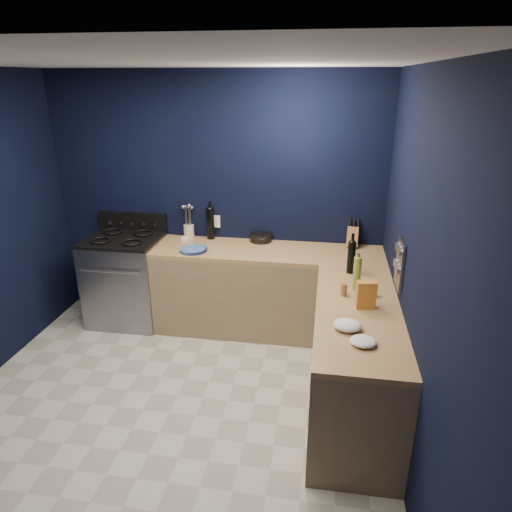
% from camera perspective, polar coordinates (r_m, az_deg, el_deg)
% --- Properties ---
extents(floor, '(3.50, 3.50, 0.02)m').
position_cam_1_polar(floor, '(3.94, -10.80, -18.77)').
color(floor, '#B6B19E').
rests_on(floor, ground).
extents(ceiling, '(3.50, 3.50, 0.02)m').
position_cam_1_polar(ceiling, '(3.04, -14.45, 22.69)').
color(ceiling, silver).
rests_on(ceiling, ground).
extents(wall_back, '(3.50, 0.02, 2.60)m').
position_cam_1_polar(wall_back, '(4.86, -5.04, 6.89)').
color(wall_back, black).
rests_on(wall_back, ground).
extents(wall_right, '(0.02, 3.50, 2.60)m').
position_cam_1_polar(wall_right, '(3.12, 19.49, -2.73)').
color(wall_right, black).
rests_on(wall_right, ground).
extents(cab_back, '(2.30, 0.63, 0.86)m').
position_cam_1_polar(cab_back, '(4.76, 1.42, -4.55)').
color(cab_back, '#8E7655').
rests_on(cab_back, floor).
extents(top_back, '(2.30, 0.63, 0.04)m').
position_cam_1_polar(top_back, '(4.58, 1.47, 0.52)').
color(top_back, brown).
rests_on(top_back, cab_back).
extents(cab_right, '(0.63, 1.67, 0.86)m').
position_cam_1_polar(cab_right, '(3.74, 12.08, -12.96)').
color(cab_right, '#8E7655').
rests_on(cab_right, floor).
extents(top_right, '(0.63, 1.67, 0.04)m').
position_cam_1_polar(top_right, '(3.51, 12.65, -6.86)').
color(top_right, brown).
rests_on(top_right, cab_right).
extents(gas_range, '(0.76, 0.66, 0.92)m').
position_cam_1_polar(gas_range, '(5.14, -15.78, -2.99)').
color(gas_range, gray).
rests_on(gas_range, floor).
extents(oven_door, '(0.59, 0.02, 0.42)m').
position_cam_1_polar(oven_door, '(4.89, -17.26, -4.58)').
color(oven_door, black).
rests_on(oven_door, gas_range).
extents(cooktop, '(0.76, 0.66, 0.03)m').
position_cam_1_polar(cooktop, '(4.97, -16.33, 2.01)').
color(cooktop, black).
rests_on(cooktop, gas_range).
extents(backguard, '(0.76, 0.06, 0.20)m').
position_cam_1_polar(backguard, '(5.20, -15.09, 4.19)').
color(backguard, black).
rests_on(backguard, gas_range).
extents(spice_panel, '(0.02, 0.28, 0.38)m').
position_cam_1_polar(spice_panel, '(3.66, 17.50, -0.96)').
color(spice_panel, gray).
rests_on(spice_panel, wall_right).
extents(wall_outlet, '(0.09, 0.02, 0.13)m').
position_cam_1_polar(wall_outlet, '(4.90, -5.02, 4.34)').
color(wall_outlet, white).
rests_on(wall_outlet, wall_back).
extents(plate_stack, '(0.30, 0.30, 0.03)m').
position_cam_1_polar(plate_stack, '(4.57, -7.85, 0.77)').
color(plate_stack, '#4564A2').
rests_on(plate_stack, top_back).
extents(ramekin, '(0.11, 0.11, 0.03)m').
position_cam_1_polar(ramekin, '(4.90, -8.91, 2.13)').
color(ramekin, white).
rests_on(ramekin, top_back).
extents(utensil_crock, '(0.14, 0.14, 0.14)m').
position_cam_1_polar(utensil_crock, '(4.97, -8.37, 3.08)').
color(utensil_crock, beige).
rests_on(utensil_crock, top_back).
extents(wine_bottle_back, '(0.09, 0.09, 0.33)m').
position_cam_1_polar(wine_bottle_back, '(4.88, -5.71, 4.02)').
color(wine_bottle_back, black).
rests_on(wine_bottle_back, top_back).
extents(lemon_basket, '(0.30, 0.30, 0.09)m').
position_cam_1_polar(lemon_basket, '(4.81, 0.64, 2.37)').
color(lemon_basket, black).
rests_on(lemon_basket, top_back).
extents(knife_block, '(0.13, 0.24, 0.25)m').
position_cam_1_polar(knife_block, '(4.75, 11.96, 2.38)').
color(knife_block, brown).
rests_on(knife_block, top_back).
extents(wine_bottle_right, '(0.08, 0.08, 0.28)m').
position_cam_1_polar(wine_bottle_right, '(4.07, 11.80, -0.21)').
color(wine_bottle_right, black).
rests_on(wine_bottle_right, top_right).
extents(oil_bottle, '(0.07, 0.07, 0.28)m').
position_cam_1_polar(oil_bottle, '(3.77, 12.50, -2.13)').
color(oil_bottle, olive).
rests_on(oil_bottle, top_right).
extents(spice_jar_near, '(0.06, 0.06, 0.10)m').
position_cam_1_polar(spice_jar_near, '(3.67, 10.92, -4.15)').
color(spice_jar_near, olive).
rests_on(spice_jar_near, top_right).
extents(spice_jar_far, '(0.05, 0.05, 0.08)m').
position_cam_1_polar(spice_jar_far, '(3.71, 14.55, -4.38)').
color(spice_jar_far, olive).
rests_on(spice_jar_far, top_right).
extents(crouton_bag, '(0.15, 0.09, 0.21)m').
position_cam_1_polar(crouton_bag, '(3.50, 13.56, -4.73)').
color(crouton_bag, '#C24326').
rests_on(crouton_bag, top_right).
extents(towel_front, '(0.23, 0.21, 0.07)m').
position_cam_1_polar(towel_front, '(3.21, 11.34, -8.46)').
color(towel_front, white).
rests_on(towel_front, top_right).
extents(towel_end, '(0.21, 0.20, 0.05)m').
position_cam_1_polar(towel_end, '(3.07, 13.21, -10.33)').
color(towel_end, white).
rests_on(towel_end, top_right).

